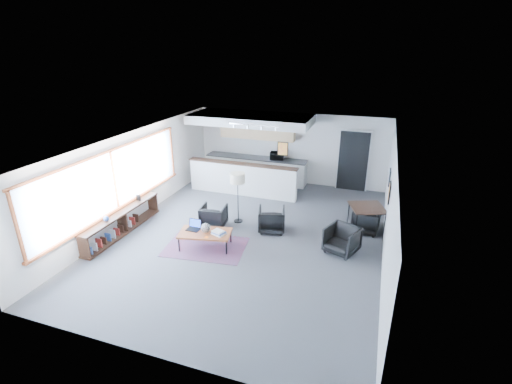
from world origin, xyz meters
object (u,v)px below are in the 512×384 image
(armchair_left, at_px, (214,215))
(floor_lamp, at_px, (238,180))
(dining_chair_far, at_px, (366,221))
(dining_table, at_px, (367,209))
(armchair_right, at_px, (272,218))
(book_stack, at_px, (219,233))
(coffee_table, at_px, (205,233))
(microwave, at_px, (277,155))
(ceramic_pot, at_px, (206,228))
(dining_chair_near, at_px, (342,241))
(laptop, at_px, (194,226))

(armchair_left, relative_size, floor_lamp, 0.46)
(dining_chair_far, bearing_deg, dining_table, 95.38)
(armchair_left, xyz_separation_m, floor_lamp, (0.55, 0.51, 0.96))
(armchair_right, bearing_deg, book_stack, 40.64)
(coffee_table, distance_m, microwave, 5.18)
(dining_table, bearing_deg, armchair_left, -165.05)
(ceramic_pot, distance_m, dining_chair_far, 4.41)
(book_stack, bearing_deg, ceramic_pot, -178.69)
(armchair_left, relative_size, microwave, 1.40)
(coffee_table, xyz_separation_m, microwave, (0.43, 5.11, 0.70))
(coffee_table, bearing_deg, floor_lamp, 69.12)
(armchair_left, bearing_deg, dining_chair_far, -172.85)
(armchair_right, xyz_separation_m, dining_chair_near, (1.99, -0.57, -0.04))
(ceramic_pot, bearing_deg, laptop, 167.86)
(microwave, bearing_deg, laptop, -107.39)
(floor_lamp, bearing_deg, laptop, -111.02)
(floor_lamp, bearing_deg, dining_chair_far, 9.42)
(armchair_left, distance_m, dining_chair_near, 3.62)
(book_stack, xyz_separation_m, armchair_left, (-0.67, 1.12, -0.12))
(ceramic_pot, relative_size, armchair_left, 0.35)
(coffee_table, bearing_deg, book_stack, -8.93)
(dining_chair_near, bearing_deg, microwave, 145.56)
(microwave, bearing_deg, armchair_left, -108.94)
(dining_chair_near, bearing_deg, dining_table, 91.24)
(book_stack, relative_size, dining_table, 0.35)
(dining_chair_near, bearing_deg, armchair_right, -174.67)
(laptop, distance_m, armchair_right, 2.16)
(book_stack, bearing_deg, armchair_left, 120.70)
(coffee_table, relative_size, microwave, 2.86)
(armchair_right, bearing_deg, floor_lamp, -26.21)
(laptop, relative_size, armchair_right, 0.47)
(coffee_table, distance_m, armchair_right, 1.96)
(ceramic_pot, height_order, dining_table, dining_table)
(microwave, bearing_deg, floor_lamp, -101.52)
(laptop, relative_size, floor_lamp, 0.23)
(armchair_left, height_order, floor_lamp, floor_lamp)
(book_stack, xyz_separation_m, microwave, (0.06, 5.09, 0.63))
(ceramic_pot, relative_size, dining_chair_far, 0.39)
(laptop, height_order, book_stack, laptop)
(armchair_right, height_order, dining_table, dining_table)
(ceramic_pot, height_order, book_stack, ceramic_pot)
(armchair_right, height_order, floor_lamp, floor_lamp)
(ceramic_pot, xyz_separation_m, dining_table, (3.80, 2.23, 0.12))
(floor_lamp, height_order, dining_table, floor_lamp)
(book_stack, xyz_separation_m, floor_lamp, (-0.12, 1.63, 0.83))
(ceramic_pot, distance_m, floor_lamp, 1.82)
(book_stack, height_order, armchair_right, armchair_right)
(armchair_right, relative_size, dining_chair_near, 1.14)
(microwave, bearing_deg, dining_chair_far, -48.89)
(dining_table, bearing_deg, armchair_right, -162.16)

